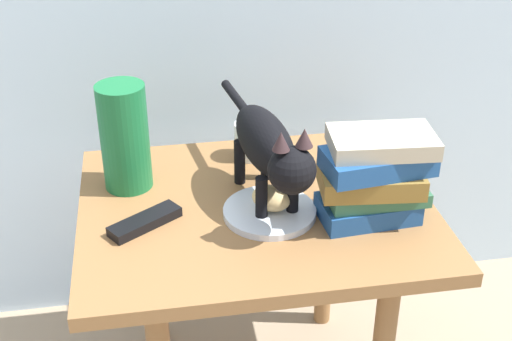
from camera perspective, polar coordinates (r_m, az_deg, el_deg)
name	(u,v)px	position (r m, az deg, el deg)	size (l,w,h in m)	color
side_table	(256,235)	(1.48, 0.00, -5.33)	(0.72, 0.59, 0.53)	olive
plate	(270,212)	(1.40, 1.12, -3.40)	(0.19, 0.19, 0.01)	silver
bread_roll	(271,198)	(1.38, 1.24, -2.27)	(0.08, 0.06, 0.05)	#E0BC7A
cat	(269,148)	(1.37, 1.11, 1.89)	(0.13, 0.48, 0.23)	black
book_stack	(374,177)	(1.36, 9.65, -0.49)	(0.22, 0.14, 0.18)	#1E4C8C
green_vase	(125,137)	(1.47, -10.69, 2.69)	(0.10, 0.10, 0.23)	#196B38
candle_jar	(250,142)	(1.59, -0.53, 2.34)	(0.07, 0.07, 0.08)	silver
tv_remote	(145,222)	(1.38, -9.05, -4.15)	(0.15, 0.04, 0.02)	black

